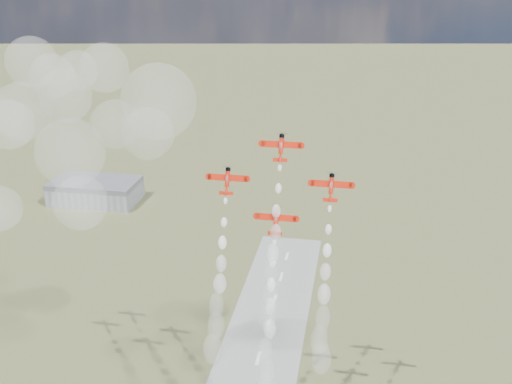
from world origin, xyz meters
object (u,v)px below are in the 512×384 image
object	(u,v)px
plane_slot	(276,220)
hangar	(95,191)
plane_lead	(281,147)
plane_left	(227,180)
plane_right	(331,187)

from	to	relation	value
plane_slot	hangar	bearing A→B (deg)	128.51
plane_lead	plane_slot	world-z (taller)	plane_lead
plane_left	plane_slot	xyz separation A→B (m)	(13.76, -3.96, -8.78)
plane_left	plane_right	bearing A→B (deg)	0.00
hangar	plane_lead	bearing A→B (deg)	-50.11
hangar	plane_left	distance (m)	211.08
plane_lead	plane_slot	bearing A→B (deg)	-90.00
plane_lead	plane_right	xyz separation A→B (m)	(13.76, -3.96, -8.78)
plane_right	plane_slot	distance (m)	16.80
hangar	plane_left	bearing A→B (deg)	-53.90
plane_lead	plane_left	distance (m)	16.80
plane_left	plane_lead	bearing A→B (deg)	16.06
hangar	plane_left	world-z (taller)	plane_left
hangar	plane_slot	world-z (taller)	plane_slot
plane_lead	plane_left	world-z (taller)	plane_lead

